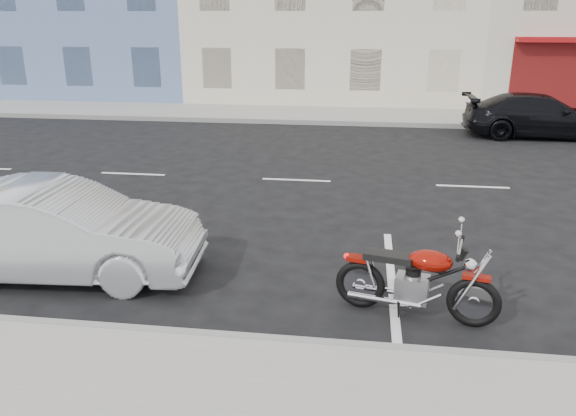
% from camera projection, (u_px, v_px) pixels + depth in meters
% --- Properties ---
extents(ground, '(120.00, 120.00, 0.00)m').
position_uv_depth(ground, '(383.00, 183.00, 12.87)').
color(ground, black).
rests_on(ground, ground).
extents(sidewalk_far, '(80.00, 3.40, 0.15)m').
position_uv_depth(sidewalk_far, '(246.00, 113.00, 21.62)').
color(sidewalk_far, gray).
rests_on(sidewalk_far, ground).
extents(curb_far, '(80.00, 0.12, 0.16)m').
position_uv_depth(curb_far, '(236.00, 121.00, 20.03)').
color(curb_far, gray).
rests_on(curb_far, ground).
extents(motorcycle, '(2.05, 0.80, 1.04)m').
position_uv_depth(motorcycle, '(477.00, 292.00, 6.81)').
color(motorcycle, black).
rests_on(motorcycle, ground).
extents(sedan_silver, '(4.27, 1.73, 1.38)m').
position_uv_depth(sedan_silver, '(55.00, 231.00, 8.14)').
color(sedan_silver, '#B4B8BC').
rests_on(sedan_silver, ground).
extents(car_far, '(4.63, 1.92, 1.34)m').
position_uv_depth(car_far, '(539.00, 116.00, 17.57)').
color(car_far, black).
rests_on(car_far, ground).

